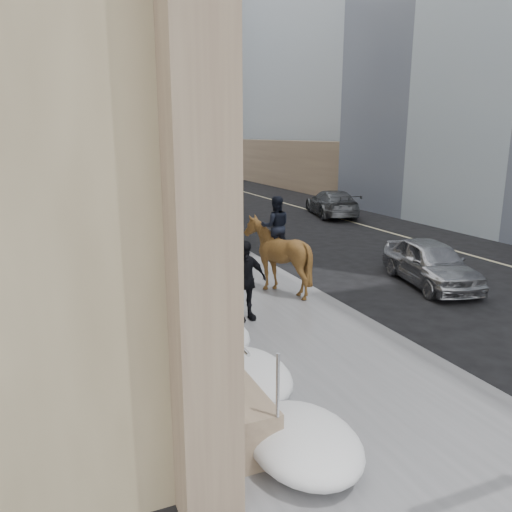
{
  "coord_description": "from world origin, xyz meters",
  "views": [
    {
      "loc": [
        -4.35,
        -7.29,
        4.51
      ],
      "look_at": [
        0.14,
        3.3,
        1.7
      ],
      "focal_mm": 35.0,
      "sensor_mm": 36.0,
      "label": 1
    }
  ],
  "objects_px": {
    "pedestrian": "(244,281)",
    "car_grey": "(332,203)",
    "mounted_horse_right": "(277,252)",
    "car_silver": "(431,263)",
    "mounted_horse_left": "(177,275)"
  },
  "relations": [
    {
      "from": "pedestrian",
      "to": "car_grey",
      "type": "height_order",
      "value": "pedestrian"
    },
    {
      "from": "mounted_horse_right",
      "to": "car_silver",
      "type": "distance_m",
      "value": 4.91
    },
    {
      "from": "mounted_horse_right",
      "to": "car_grey",
      "type": "bearing_deg",
      "value": -110.14
    },
    {
      "from": "mounted_horse_left",
      "to": "car_silver",
      "type": "xyz_separation_m",
      "value": [
        7.88,
        -0.05,
        -0.47
      ]
    },
    {
      "from": "pedestrian",
      "to": "car_silver",
      "type": "distance_m",
      "value": 6.54
    },
    {
      "from": "mounted_horse_left",
      "to": "pedestrian",
      "type": "bearing_deg",
      "value": 134.67
    },
    {
      "from": "pedestrian",
      "to": "car_grey",
      "type": "relative_size",
      "value": 0.39
    },
    {
      "from": "car_grey",
      "to": "pedestrian",
      "type": "bearing_deg",
      "value": 66.43
    },
    {
      "from": "mounted_horse_right",
      "to": "pedestrian",
      "type": "height_order",
      "value": "mounted_horse_right"
    },
    {
      "from": "car_grey",
      "to": "mounted_horse_right",
      "type": "bearing_deg",
      "value": 67.36
    },
    {
      "from": "mounted_horse_left",
      "to": "car_grey",
      "type": "bearing_deg",
      "value": -146.41
    },
    {
      "from": "mounted_horse_right",
      "to": "pedestrian",
      "type": "distance_m",
      "value": 2.42
    },
    {
      "from": "mounted_horse_left",
      "to": "mounted_horse_right",
      "type": "bearing_deg",
      "value": -177.55
    },
    {
      "from": "mounted_horse_left",
      "to": "car_grey",
      "type": "height_order",
      "value": "mounted_horse_left"
    },
    {
      "from": "pedestrian",
      "to": "car_silver",
      "type": "bearing_deg",
      "value": 3.64
    }
  ]
}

